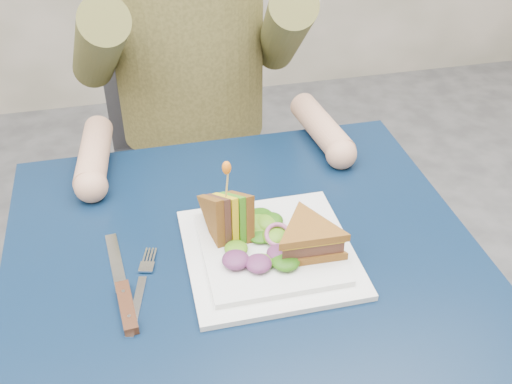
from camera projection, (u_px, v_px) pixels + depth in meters
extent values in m
cube|color=black|center=(248.00, 272.00, 0.94)|extent=(0.75, 0.75, 0.03)
cylinder|color=#595B5E|center=(80.00, 314.00, 1.35)|extent=(0.04, 0.04, 0.70)
cylinder|color=#595B5E|center=(349.00, 269.00, 1.46)|extent=(0.04, 0.04, 0.70)
cube|color=#47474C|center=(197.00, 179.00, 1.60)|extent=(0.42, 0.40, 0.04)
cube|color=#47474C|center=(182.00, 64.00, 1.59)|extent=(0.42, 0.03, 0.46)
cylinder|color=#47474C|center=(144.00, 297.00, 1.57)|extent=(0.02, 0.02, 0.43)
cylinder|color=#47474C|center=(277.00, 276.00, 1.64)|extent=(0.02, 0.02, 0.43)
cylinder|color=#47474C|center=(136.00, 218.00, 1.84)|extent=(0.02, 0.02, 0.43)
cylinder|color=#47474C|center=(250.00, 202.00, 1.90)|extent=(0.02, 0.02, 0.43)
cylinder|color=brown|center=(188.00, 30.00, 1.33)|extent=(0.34, 0.34, 0.52)
cylinder|color=brown|center=(98.00, 48.00, 1.22)|extent=(0.15, 0.39, 0.31)
cylinder|color=tan|center=(94.00, 154.00, 1.13)|extent=(0.08, 0.20, 0.06)
sphere|color=tan|center=(91.00, 186.00, 1.05)|extent=(0.06, 0.06, 0.06)
cylinder|color=brown|center=(283.00, 31.00, 1.29)|extent=(0.15, 0.39, 0.31)
cylinder|color=tan|center=(321.00, 127.00, 1.21)|extent=(0.08, 0.20, 0.06)
sphere|color=tan|center=(341.00, 154.00, 1.13)|extent=(0.06, 0.06, 0.06)
cube|color=white|center=(269.00, 253.00, 0.94)|extent=(0.26, 0.26, 0.01)
cube|color=white|center=(269.00, 248.00, 0.94)|extent=(0.21, 0.21, 0.01)
cube|color=silver|center=(137.00, 306.00, 0.86)|extent=(0.04, 0.12, 0.00)
cube|color=silver|center=(147.00, 267.00, 0.92)|extent=(0.03, 0.03, 0.00)
cube|color=silver|center=(145.00, 255.00, 0.94)|extent=(0.01, 0.03, 0.00)
cube|color=silver|center=(148.00, 255.00, 0.94)|extent=(0.01, 0.03, 0.00)
cube|color=silver|center=(151.00, 255.00, 0.94)|extent=(0.01, 0.03, 0.00)
cube|color=silver|center=(154.00, 255.00, 0.94)|extent=(0.01, 0.03, 0.00)
cube|color=silver|center=(116.00, 262.00, 0.93)|extent=(0.03, 0.14, 0.00)
cube|color=black|center=(127.00, 307.00, 0.85)|extent=(0.03, 0.10, 0.01)
cylinder|color=silver|center=(123.00, 292.00, 0.86)|extent=(0.01, 0.01, 0.00)
cylinder|color=silver|center=(129.00, 317.00, 0.83)|extent=(0.01, 0.01, 0.00)
cylinder|color=tan|center=(227.00, 183.00, 0.90)|extent=(0.01, 0.01, 0.06)
ellipsoid|color=orange|center=(227.00, 168.00, 0.88)|extent=(0.01, 0.01, 0.02)
torus|color=#9E4C7A|center=(278.00, 235.00, 0.93)|extent=(0.04, 0.04, 0.02)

